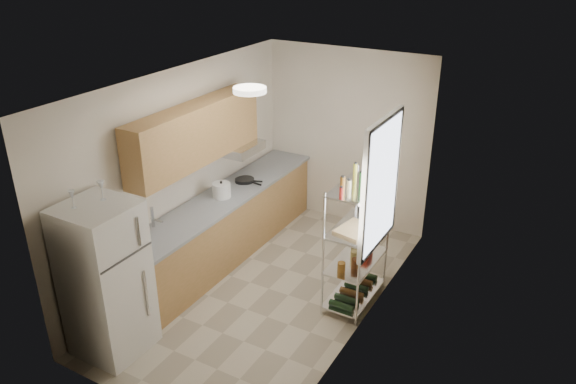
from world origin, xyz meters
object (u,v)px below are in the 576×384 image
Objects in this scene: refrigerator at (106,280)px; cutting_board at (355,229)px; rice_cooker at (222,190)px; espresso_machine at (369,206)px; frying_pan_large at (245,180)px.

refrigerator is 2.68m from cutting_board.
rice_cooker reaches higher than cutting_board.
refrigerator is at bearing -135.20° from cutting_board.
espresso_machine reaches higher than cutting_board.
refrigerator reaches higher than espresso_machine.
rice_cooker is 0.56× the size of cutting_board.
refrigerator reaches higher than frying_pan_large.
espresso_machine is at bearing 50.15° from refrigerator.
frying_pan_large is at bearing 91.17° from refrigerator.
cutting_board is (1.89, 1.88, 0.19)m from refrigerator.
cutting_board is at bearing -5.27° from rice_cooker.
refrigerator is 6.09× the size of espresso_machine.
cutting_board is at bearing 44.80° from refrigerator.
cutting_board is (1.95, -0.74, 0.10)m from frying_pan_large.
refrigerator is 7.05× the size of rice_cooker.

